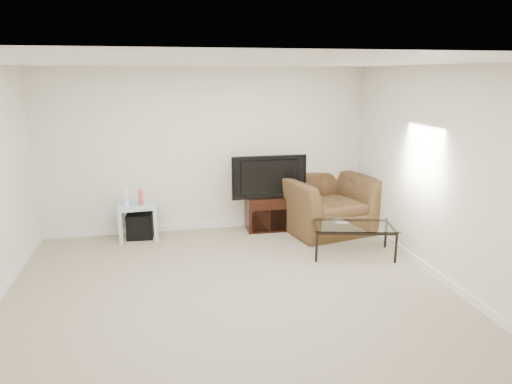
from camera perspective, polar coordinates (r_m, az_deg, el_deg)
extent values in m
plane|color=tan|center=(5.09, -2.84, -13.55)|extent=(5.00, 5.00, 0.00)
plane|color=white|center=(4.49, -3.25, 15.87)|extent=(5.00, 5.00, 0.00)
cube|color=silver|center=(7.06, -6.16, 5.14)|extent=(5.00, 0.02, 2.50)
cube|color=silver|center=(5.57, 23.28, 1.50)|extent=(0.02, 5.00, 2.50)
cube|color=white|center=(7.06, -17.56, 4.54)|extent=(0.12, 0.02, 0.12)
cube|color=white|center=(6.91, 15.70, 4.48)|extent=(0.02, 0.09, 0.13)
cube|color=white|center=(6.88, 16.30, -3.79)|extent=(0.02, 0.08, 0.12)
cube|color=black|center=(7.13, 1.43, -1.25)|extent=(0.36, 0.26, 0.05)
imported|color=black|center=(7.04, 1.44, 2.08)|extent=(1.07, 0.23, 0.66)
cube|color=black|center=(7.10, -14.26, -4.02)|extent=(0.40, 0.40, 0.38)
cube|color=white|center=(6.93, -15.85, -0.59)|extent=(0.06, 0.18, 0.24)
cube|color=#CC4C4C|center=(6.94, -14.21, -0.62)|extent=(0.08, 0.16, 0.21)
imported|color=#4B2F1D|center=(7.18, 8.76, -0.32)|extent=(1.46, 1.11, 1.15)
cube|color=#B2B2B7|center=(6.28, 10.69, -3.80)|extent=(0.18, 0.09, 0.02)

